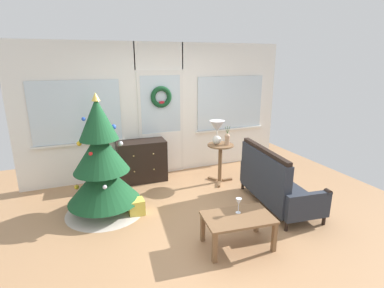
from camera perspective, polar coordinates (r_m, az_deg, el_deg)
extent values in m
plane|color=#AD7F56|center=(4.45, 2.11, -14.40)|extent=(6.76, 6.76, 0.00)
cube|color=white|center=(5.68, -21.10, 5.03)|extent=(2.15, 0.08, 2.55)
cube|color=white|center=(6.47, 7.11, 7.22)|extent=(2.15, 0.08, 2.55)
cube|color=white|center=(5.81, -6.40, 16.40)|extent=(0.94, 0.08, 0.50)
cube|color=silver|center=(5.90, -5.91, 3.93)|extent=(0.90, 0.05, 2.05)
cube|color=white|center=(6.03, -5.69, -1.46)|extent=(0.78, 0.02, 0.80)
cube|color=silver|center=(5.81, -5.95, 7.51)|extent=(0.78, 0.01, 1.10)
cube|color=silver|center=(5.61, -21.16, 5.68)|extent=(1.50, 0.01, 1.10)
cube|color=silver|center=(6.41, 7.38, 7.80)|extent=(1.50, 0.01, 1.10)
cube|color=silver|center=(5.71, -20.59, 0.04)|extent=(1.59, 0.06, 0.03)
cube|color=silver|center=(6.50, 7.26, 2.81)|extent=(1.59, 0.06, 0.03)
torus|color=#164424|center=(5.76, -5.89, 8.93)|extent=(0.41, 0.09, 0.41)
cube|color=red|center=(5.76, -5.81, 7.63)|extent=(0.10, 0.02, 0.10)
cylinder|color=#4C331E|center=(4.81, -16.27, -10.90)|extent=(0.10, 0.10, 0.26)
cone|color=beige|center=(4.84, -16.20, -11.74)|extent=(1.17, 1.17, 0.10)
cone|color=#194C28|center=(4.66, -16.61, -6.98)|extent=(1.06, 1.06, 0.60)
cone|color=#194C28|center=(4.50, -17.10, -1.37)|extent=(0.81, 0.81, 0.60)
cone|color=#194C28|center=(4.39, -17.61, 4.60)|extent=(0.55, 0.55, 0.60)
cone|color=#E0BC4C|center=(4.34, -17.95, 8.62)|extent=(0.12, 0.12, 0.12)
sphere|color=red|center=(4.60, -15.50, 3.11)|extent=(0.07, 0.07, 0.07)
sphere|color=gold|center=(4.83, -21.17, -7.69)|extent=(0.07, 0.07, 0.07)
sphere|color=silver|center=(4.25, -16.31, -7.91)|extent=(0.06, 0.06, 0.06)
sphere|color=#264CB2|center=(4.31, -20.01, 4.50)|extent=(0.05, 0.05, 0.05)
sphere|color=red|center=(4.26, -18.80, -1.75)|extent=(0.05, 0.05, 0.05)
sphere|color=gold|center=(4.43, -20.74, 0.10)|extent=(0.07, 0.07, 0.07)
sphere|color=silver|center=(4.51, -13.46, 0.08)|extent=(0.07, 0.07, 0.07)
sphere|color=#264CB2|center=(4.49, -14.77, 3.16)|extent=(0.08, 0.08, 0.08)
cube|color=black|center=(5.72, -9.56, -3.22)|extent=(0.92, 0.46, 0.78)
sphere|color=tan|center=(5.42, -11.10, -2.26)|extent=(0.03, 0.03, 0.03)
sphere|color=tan|center=(5.48, -7.38, -1.88)|extent=(0.03, 0.03, 0.03)
sphere|color=tan|center=(5.52, -10.93, -5.21)|extent=(0.03, 0.03, 0.03)
sphere|color=tan|center=(5.58, -7.27, -4.81)|extent=(0.03, 0.03, 0.03)
cylinder|color=black|center=(4.71, 23.87, -13.11)|extent=(0.05, 0.05, 0.14)
cylinder|color=black|center=(5.73, 15.15, -6.96)|extent=(0.05, 0.05, 0.14)
cylinder|color=black|center=(4.38, 17.54, -14.70)|extent=(0.05, 0.05, 0.14)
cylinder|color=black|center=(5.47, 9.65, -7.76)|extent=(0.05, 0.05, 0.14)
cube|color=#282D38|center=(4.99, 16.30, -8.87)|extent=(0.87, 1.41, 0.14)
cube|color=#282D38|center=(4.70, 13.51, -5.20)|extent=(0.27, 1.34, 0.62)
cube|color=black|center=(4.59, 13.79, -1.24)|extent=(0.23, 1.31, 0.06)
cube|color=#282D38|center=(4.41, 21.28, -11.04)|extent=(0.67, 0.17, 0.38)
cylinder|color=black|center=(4.51, 24.52, -8.41)|extent=(0.10, 0.10, 0.09)
cube|color=#282D38|center=(5.51, 12.56, -4.81)|extent=(0.67, 0.17, 0.38)
cylinder|color=black|center=(5.59, 15.32, -2.85)|extent=(0.10, 0.10, 0.09)
cylinder|color=brown|center=(5.48, 5.48, -0.22)|extent=(0.48, 0.48, 0.02)
cylinder|color=brown|center=(5.60, 5.38, -3.85)|extent=(0.07, 0.07, 0.71)
cube|color=brown|center=(5.79, 6.71, -6.77)|extent=(0.20, 0.05, 0.04)
cube|color=brown|center=(5.80, 3.96, -6.65)|extent=(0.14, 0.20, 0.04)
cube|color=brown|center=(5.57, 5.20, -7.66)|extent=(0.14, 0.20, 0.04)
sphere|color=silver|center=(5.47, 4.75, 0.76)|extent=(0.16, 0.16, 0.16)
cylinder|color=silver|center=(5.43, 4.78, 2.08)|extent=(0.02, 0.02, 0.06)
cone|color=silver|center=(5.40, 4.82, 3.41)|extent=(0.28, 0.28, 0.20)
cylinder|color=tan|center=(5.45, 6.73, 0.66)|extent=(0.09, 0.09, 0.16)
sphere|color=tan|center=(5.43, 6.75, 1.47)|extent=(0.10, 0.10, 0.10)
cylinder|color=#4C7042|center=(5.40, 6.60, 2.48)|extent=(0.07, 0.01, 0.17)
cylinder|color=#4C7042|center=(5.41, 6.79, 2.50)|extent=(0.01, 0.01, 0.18)
cylinder|color=#4C7042|center=(5.42, 6.98, 2.52)|extent=(0.07, 0.01, 0.17)
cube|color=brown|center=(3.78, 8.81, -13.70)|extent=(0.89, 0.61, 0.03)
cube|color=brown|center=(3.59, 4.34, -19.18)|extent=(0.05, 0.05, 0.38)
cube|color=brown|center=(3.88, 15.43, -16.80)|extent=(0.05, 0.05, 0.38)
cube|color=brown|center=(3.93, 2.06, -15.65)|extent=(0.05, 0.05, 0.38)
cube|color=brown|center=(4.20, 12.28, -13.83)|extent=(0.05, 0.05, 0.38)
cylinder|color=silver|center=(3.85, 8.81, -12.80)|extent=(0.06, 0.06, 0.01)
cylinder|color=silver|center=(3.82, 8.85, -12.12)|extent=(0.01, 0.01, 0.10)
cone|color=silver|center=(3.78, 8.91, -10.85)|extent=(0.08, 0.08, 0.09)
cube|color=#D8C64C|center=(4.64, -10.59, -11.71)|extent=(0.23, 0.21, 0.23)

